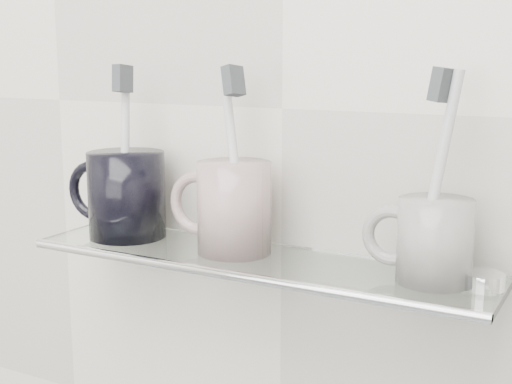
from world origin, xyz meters
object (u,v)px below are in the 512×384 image
Objects in this scene: shelf_glass at (255,260)px; mug_center at (234,208)px; mug_left at (127,195)px; mug_right at (435,241)px.

shelf_glass is 5.14× the size of mug_center.
mug_left is 0.14m from mug_center.
mug_center reaches higher than mug_right.
mug_center is at bearing 169.70° from shelf_glass.
mug_left reaches higher than mug_right.
shelf_glass is 6.40× the size of mug_right.
mug_left is at bearing -157.56° from mug_right.
mug_right is (0.19, 0.00, 0.04)m from shelf_glass.
mug_center is (0.14, 0.00, -0.00)m from mug_left.
mug_left reaches higher than shelf_glass.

